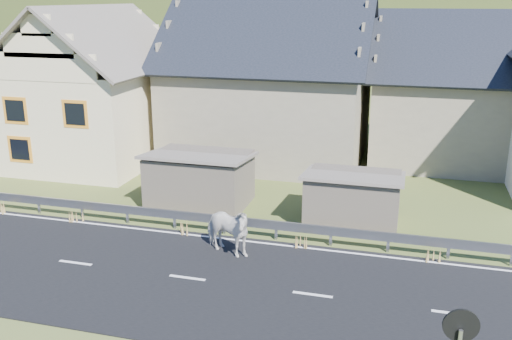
% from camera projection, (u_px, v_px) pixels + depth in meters
% --- Properties ---
extents(ground, '(160.00, 160.00, 0.00)m').
position_uv_depth(ground, '(187.00, 279.00, 18.00)').
color(ground, '#3A481D').
rests_on(ground, ground).
extents(road, '(60.00, 7.00, 0.04)m').
position_uv_depth(road, '(187.00, 278.00, 17.99)').
color(road, black).
rests_on(road, ground).
extents(lane_markings, '(60.00, 6.60, 0.01)m').
position_uv_depth(lane_markings, '(187.00, 278.00, 17.98)').
color(lane_markings, silver).
rests_on(lane_markings, road).
extents(guardrail, '(28.10, 0.09, 0.75)m').
position_uv_depth(guardrail, '(224.00, 220.00, 21.23)').
color(guardrail, '#93969B').
rests_on(guardrail, ground).
extents(shed_left, '(4.30, 3.30, 2.40)m').
position_uv_depth(shed_left, '(200.00, 180.00, 24.18)').
color(shed_left, '#6B6153').
rests_on(shed_left, ground).
extents(shed_right, '(3.80, 2.90, 2.20)m').
position_uv_depth(shed_right, '(353.00, 200.00, 22.10)').
color(shed_right, '#6B6153').
rests_on(shed_right, ground).
extents(house_cream, '(7.80, 9.80, 8.30)m').
position_uv_depth(house_cream, '(94.00, 79.00, 30.33)').
color(house_cream, beige).
rests_on(house_cream, ground).
extents(house_stone_a, '(10.80, 9.80, 8.90)m').
position_uv_depth(house_stone_a, '(272.00, 72.00, 30.74)').
color(house_stone_a, gray).
rests_on(house_stone_a, ground).
extents(house_stone_b, '(9.80, 8.80, 8.10)m').
position_uv_depth(house_stone_b, '(464.00, 82.00, 30.16)').
color(house_stone_b, gray).
rests_on(house_stone_b, ground).
extents(mountain, '(440.00, 280.00, 260.00)m').
position_uv_depth(mountain, '(408.00, 87.00, 188.58)').
color(mountain, '#2D3D18').
rests_on(mountain, ground).
extents(conifer_patch, '(76.00, 50.00, 28.00)m').
position_uv_depth(conifer_patch, '(143.00, 8.00, 131.65)').
color(conifer_patch, black).
rests_on(conifer_patch, ground).
extents(horse, '(1.71, 2.33, 1.79)m').
position_uv_depth(horse, '(227.00, 230.00, 19.41)').
color(horse, silver).
rests_on(horse, road).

